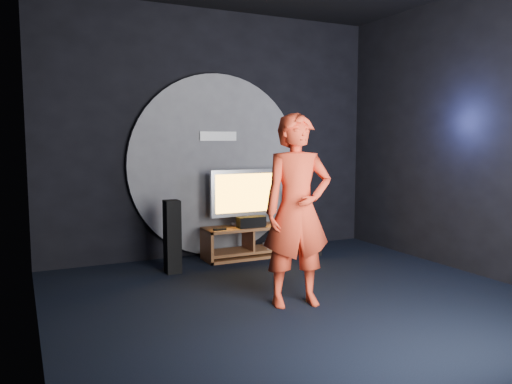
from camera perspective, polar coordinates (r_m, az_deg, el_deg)
floor at (r=5.29m, az=5.47°, el=-12.47°), size 5.00×5.00×0.00m
back_wall at (r=7.27m, az=-4.66°, el=6.61°), size 5.00×0.04×3.50m
left_wall at (r=4.29m, az=-24.39°, el=6.44°), size 0.04×5.00×3.50m
right_wall at (r=6.67m, az=24.48°, el=6.13°), size 0.04×5.00×3.50m
wall_disc_panel at (r=7.23m, az=-4.47°, el=3.06°), size 2.60×0.11×2.60m
media_console at (r=7.14m, az=-0.84°, el=-5.92°), size 1.29×0.45×0.45m
tv at (r=7.09m, az=-1.13°, el=-0.34°), size 1.07×0.22×0.80m
center_speaker at (r=6.98m, az=-0.55°, el=-3.44°), size 0.40×0.15×0.15m
remote at (r=6.79m, az=-4.16°, el=-4.28°), size 0.18×0.05×0.02m
tower_speaker_left at (r=6.36m, az=-9.55°, el=-5.06°), size 0.18×0.20×0.92m
tower_speaker_right at (r=7.45m, az=4.53°, el=-3.36°), size 0.18×0.20×0.92m
subwoofer at (r=7.31m, az=6.07°, el=-6.04°), size 0.27×0.27×0.30m
player at (r=5.02m, az=4.74°, el=-2.11°), size 0.78×0.59×1.94m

